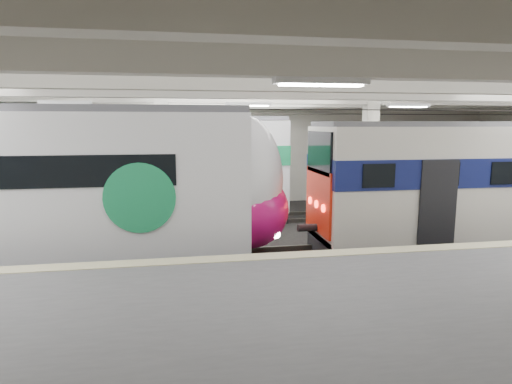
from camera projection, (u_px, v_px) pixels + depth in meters
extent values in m
cube|color=black|center=(258.00, 260.00, 13.67)|extent=(36.00, 24.00, 0.10)
cube|color=silver|center=(258.00, 80.00, 12.79)|extent=(36.00, 24.00, 0.20)
cube|color=beige|center=(226.00, 152.00, 22.96)|extent=(30.00, 0.10, 5.50)
cube|color=beige|center=(469.00, 310.00, 3.49)|extent=(30.00, 0.10, 5.50)
cube|color=#575759|center=(324.00, 345.00, 7.24)|extent=(30.00, 7.00, 1.10)
cube|color=beige|center=(281.00, 256.00, 10.32)|extent=(30.00, 0.50, 0.02)
cube|color=beige|center=(163.00, 166.00, 15.65)|extent=(0.50, 0.50, 5.50)
cube|color=beige|center=(369.00, 162.00, 16.98)|extent=(0.50, 0.50, 5.50)
cube|color=beige|center=(258.00, 91.00, 12.84)|extent=(30.00, 18.00, 0.50)
cube|color=#59544C|center=(258.00, 256.00, 13.65)|extent=(30.00, 1.52, 0.16)
cube|color=#59544C|center=(237.00, 219.00, 19.00)|extent=(30.00, 1.52, 0.16)
cylinder|color=black|center=(258.00, 109.00, 12.92)|extent=(30.00, 0.03, 0.03)
cylinder|color=black|center=(236.00, 114.00, 18.28)|extent=(30.00, 0.03, 0.03)
cube|color=white|center=(272.00, 98.00, 10.94)|extent=(26.00, 8.40, 0.12)
cube|color=white|center=(6.00, 186.00, 12.06)|extent=(13.54, 3.02, 4.06)
ellipsoid|color=white|center=(244.00, 180.00, 13.19)|extent=(2.40, 2.96, 3.98)
ellipsoid|color=#CA1069|center=(248.00, 209.00, 13.35)|extent=(2.54, 3.02, 2.44)
cylinder|color=#1B9859|center=(140.00, 198.00, 11.22)|extent=(1.88, 0.06, 1.88)
cube|color=black|center=(13.00, 260.00, 12.41)|extent=(13.54, 2.11, 0.70)
cube|color=beige|center=(500.00, 180.00, 14.69)|extent=(12.91, 2.83, 3.67)
cube|color=navy|center=(501.00, 168.00, 14.62)|extent=(12.95, 2.89, 0.89)
cube|color=red|center=(318.00, 201.00, 13.70)|extent=(0.08, 2.41, 2.02)
cube|color=black|center=(319.00, 153.00, 13.45)|extent=(0.08, 2.26, 1.32)
cube|color=#4C4C51|center=(505.00, 124.00, 14.39)|extent=(12.91, 2.21, 0.16)
cube|color=black|center=(495.00, 236.00, 15.00)|extent=(12.91, 1.98, 0.70)
cube|color=white|center=(114.00, 168.00, 17.78)|extent=(14.47, 3.46, 3.90)
cube|color=#1B9859|center=(114.00, 156.00, 17.70)|extent=(14.51, 3.52, 0.82)
cube|color=#4C4C51|center=(112.00, 118.00, 17.46)|extent=(14.44, 2.95, 0.16)
cube|color=black|center=(117.00, 218.00, 18.12)|extent=(14.45, 3.15, 0.60)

